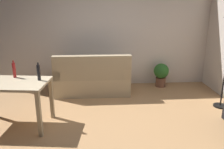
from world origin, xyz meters
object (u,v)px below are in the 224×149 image
at_px(desk, 10,88).
at_px(potted_plant, 161,73).
at_px(couch, 93,80).
at_px(bottle_dark, 39,72).
at_px(bottle_red, 14,70).

height_order(desk, potted_plant, desk).
distance_m(couch, potted_plant, 1.68).
height_order(couch, bottle_dark, bottle_dark).
relative_size(desk, bottle_dark, 4.34).
bearing_deg(couch, desk, 47.57).
xyz_separation_m(potted_plant, bottle_dark, (-2.48, -1.67, 0.56)).
bearing_deg(potted_plant, bottle_dark, -146.07).
distance_m(desk, bottle_dark, 0.52).
distance_m(desk, bottle_red, 0.34).
bearing_deg(potted_plant, desk, -149.59).
relative_size(couch, desk, 1.28).
bearing_deg(bottle_red, desk, -94.27).
bearing_deg(bottle_dark, desk, -172.89).
height_order(potted_plant, bottle_dark, bottle_dark).
xyz_separation_m(couch, desk, (-1.29, -1.42, 0.34)).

